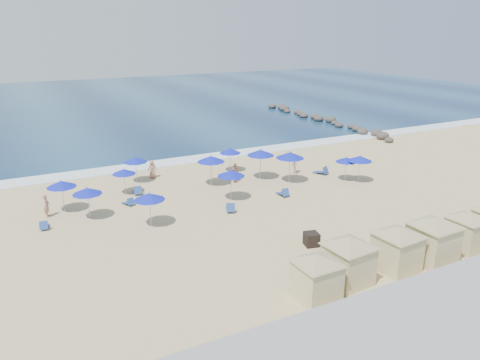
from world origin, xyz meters
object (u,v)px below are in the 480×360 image
umbrella_8 (290,155)px  beachgoer_0 (47,205)px  umbrella_9 (230,151)px  trash_bin (311,239)px  cabana_3 (434,233)px  rock_jetty (323,119)px  cabana_0 (317,271)px  umbrella_11 (360,158)px  umbrella_2 (124,172)px  beachgoer_2 (294,164)px  umbrella_1 (87,191)px  umbrella_3 (149,197)px  beachgoer_1 (235,173)px  cabana_2 (398,243)px  umbrella_0 (61,184)px  umbrella_6 (231,173)px  umbrella_10 (346,160)px  umbrella_7 (261,153)px  cabana_1 (349,254)px  umbrella_4 (135,160)px  beachgoer_3 (152,169)px  cabana_4 (468,225)px  umbrella_5 (211,159)px

umbrella_8 → beachgoer_0: (-18.70, 1.35, -1.52)m
umbrella_9 → beachgoer_0: size_ratio=1.34×
trash_bin → cabana_3: size_ratio=0.17×
rock_jetty → cabana_0: bearing=-127.5°
umbrella_8 → umbrella_11: (5.16, -2.59, -0.31)m
umbrella_2 → beachgoer_2: bearing=-6.1°
umbrella_1 → beachgoer_0: size_ratio=1.39×
umbrella_3 → beachgoer_1: size_ratio=1.43×
cabana_2 → umbrella_0: cabana_2 is taller
umbrella_11 → beachgoer_0: 24.21m
umbrella_6 → umbrella_10: (10.55, -0.35, -0.24)m
cabana_2 → umbrella_7: (1.42, 16.90, 0.73)m
cabana_3 → beachgoer_1: size_ratio=2.84×
beachgoer_2 → umbrella_9: bearing=-103.5°
umbrella_0 → rock_jetty: bearing=26.3°
cabana_1 → umbrella_11: 16.73m
cabana_2 → umbrella_10: cabana_2 is taller
umbrella_3 → trash_bin: bearing=-43.6°
umbrella_1 → umbrella_11: umbrella_11 is taller
umbrella_11 → beachgoer_2: bearing=127.4°
cabana_2 → umbrella_11: 14.89m
beachgoer_1 → umbrella_0: bearing=152.6°
umbrella_3 → umbrella_10: (17.34, 1.60, -0.20)m
rock_jetty → umbrella_4: 32.51m
beachgoer_0 → beachgoer_3: size_ratio=1.04×
umbrella_3 → umbrella_9: umbrella_3 is taller
umbrella_11 → beachgoer_1: 10.36m
umbrella_0 → umbrella_11: 23.13m
umbrella_2 → umbrella_8: bearing=-15.1°
cabana_4 → umbrella_4: size_ratio=1.84×
umbrella_0 → umbrella_8: (17.54, -1.85, 0.31)m
umbrella_5 → umbrella_8: bearing=-20.7°
cabana_1 → beachgoer_3: cabana_1 is taller
umbrella_1 → umbrella_7: (14.55, 2.23, 0.33)m
rock_jetty → umbrella_1: umbrella_1 is taller
beachgoer_0 → beachgoer_2: 20.43m
cabana_3 → umbrella_10: cabana_3 is taller
beachgoer_1 → cabana_2: bearing=-115.1°
umbrella_4 → beachgoer_1: bearing=-27.9°
cabana_0 → cabana_3: (7.86, 0.10, 0.20)m
umbrella_4 → umbrella_5: umbrella_5 is taller
beachgoer_0 → beachgoer_1: 14.69m
cabana_0 → beachgoer_0: size_ratio=2.51×
cabana_3 → trash_bin: bearing=135.4°
umbrella_8 → cabana_0: bearing=-119.1°
umbrella_4 → beachgoer_0: 8.79m
umbrella_10 → beachgoer_1: (-8.46, 3.86, -1.00)m
umbrella_8 → umbrella_3: bearing=-165.3°
umbrella_7 → beachgoer_0: 17.10m
trash_bin → umbrella_7: 13.17m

